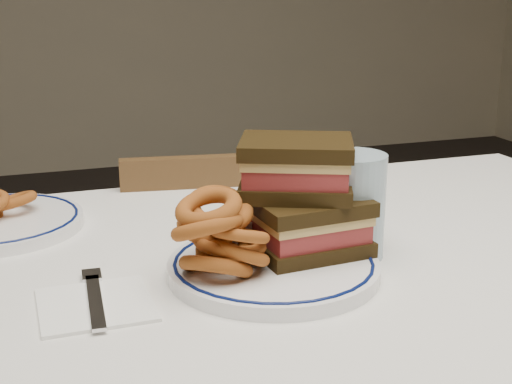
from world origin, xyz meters
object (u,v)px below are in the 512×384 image
object	(u,v)px
main_plate	(273,267)
reuben_sandwich	(302,196)
beer_mug	(284,199)
chair_far	(225,324)

from	to	relation	value
main_plate	reuben_sandwich	xyz separation A→B (m)	(0.05, 0.03, 0.08)
reuben_sandwich	beer_mug	world-z (taller)	reuben_sandwich
chair_far	reuben_sandwich	distance (m)	0.61
chair_far	beer_mug	bearing A→B (deg)	-95.95
chair_far	main_plate	distance (m)	0.59
main_plate	reuben_sandwich	bearing A→B (deg)	29.14
chair_far	beer_mug	distance (m)	0.58
reuben_sandwich	chair_far	bearing A→B (deg)	85.81
beer_mug	chair_far	bearing A→B (deg)	84.05
chair_far	main_plate	xyz separation A→B (m)	(-0.08, -0.49, 0.32)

